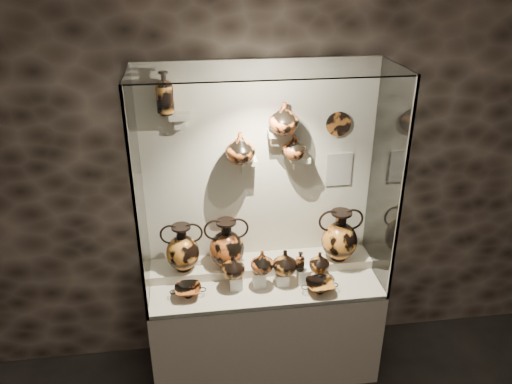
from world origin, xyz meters
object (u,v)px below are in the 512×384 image
(jug_e, at_px, (319,262))
(lekythos_tall, at_px, (165,91))
(jug_a, at_px, (233,266))
(ovoid_vase_a, at_px, (240,148))
(amphora_mid, at_px, (227,244))
(jug_c, at_px, (285,262))
(ovoid_vase_b, at_px, (284,118))
(amphora_left, at_px, (182,247))
(amphora_right, at_px, (340,235))
(lekythos_small, at_px, (300,260))
(jug_b, at_px, (262,262))
(ovoid_vase_c, at_px, (294,147))
(kylix_left, at_px, (188,290))
(kylix_right, at_px, (320,286))

(jug_e, xyz_separation_m, lekythos_tall, (-1.03, 0.26, 1.24))
(jug_a, distance_m, ovoid_vase_a, 0.85)
(amphora_mid, height_order, jug_c, amphora_mid)
(jug_a, xyz_separation_m, lekythos_tall, (-0.39, 0.28, 1.21))
(ovoid_vase_b, bearing_deg, amphora_mid, -151.07)
(amphora_left, distance_m, amphora_right, 1.18)
(amphora_mid, xyz_separation_m, amphora_right, (0.86, -0.01, 0.01))
(lekythos_small, height_order, ovoid_vase_b, ovoid_vase_b)
(jug_b, height_order, ovoid_vase_c, ovoid_vase_c)
(amphora_left, xyz_separation_m, amphora_right, (1.18, -0.02, 0.02))
(jug_b, xyz_separation_m, ovoid_vase_b, (0.18, 0.25, 0.98))
(amphora_mid, relative_size, jug_c, 2.07)
(ovoid_vase_c, bearing_deg, kylix_left, -165.59)
(jug_c, relative_size, ovoid_vase_c, 1.08)
(jug_a, height_order, kylix_left, jug_a)
(amphora_right, distance_m, lekythos_small, 0.40)
(jug_c, bearing_deg, amphora_left, 159.55)
(jug_a, relative_size, ovoid_vase_c, 1.01)
(kylix_right, bearing_deg, kylix_left, -170.28)
(jug_e, relative_size, lekythos_small, 0.92)
(amphora_right, height_order, ovoid_vase_a, ovoid_vase_a)
(jug_c, distance_m, lekythos_tall, 1.46)
(kylix_right, bearing_deg, amphora_left, 175.84)
(amphora_mid, xyz_separation_m, jug_a, (0.03, -0.18, -0.08))
(amphora_left, bearing_deg, jug_b, -0.71)
(jug_c, height_order, ovoid_vase_c, ovoid_vase_c)
(ovoid_vase_c, bearing_deg, kylix_right, -77.15)
(kylix_right, bearing_deg, ovoid_vase_c, 124.07)
(amphora_left, xyz_separation_m, jug_c, (0.73, -0.18, -0.07))
(jug_e, height_order, lekythos_tall, lekythos_tall)
(jug_a, relative_size, lekythos_tall, 0.56)
(ovoid_vase_b, bearing_deg, jug_e, -19.92)
(jug_c, bearing_deg, amphora_mid, 150.30)
(ovoid_vase_a, bearing_deg, amphora_left, -163.37)
(ovoid_vase_c, bearing_deg, amphora_mid, -178.55)
(kylix_left, bearing_deg, amphora_mid, 24.77)
(amphora_mid, height_order, jug_e, amphora_mid)
(amphora_right, distance_m, lekythos_tall, 1.66)
(amphora_left, bearing_deg, kylix_left, -64.61)
(jug_e, distance_m, kylix_left, 0.97)
(jug_a, xyz_separation_m, jug_e, (0.64, 0.01, -0.03))
(jug_b, bearing_deg, kylix_right, 0.89)
(amphora_left, height_order, jug_c, amphora_left)
(kylix_left, bearing_deg, amphora_left, 82.20)
(ovoid_vase_a, bearing_deg, jug_b, -53.55)
(amphora_left, xyz_separation_m, jug_e, (0.99, -0.18, -0.10))
(jug_c, bearing_deg, ovoid_vase_c, 63.09)
(jug_c, bearing_deg, lekythos_tall, 154.49)
(jug_c, distance_m, ovoid_vase_b, 1.04)
(kylix_left, height_order, ovoid_vase_c, ovoid_vase_c)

